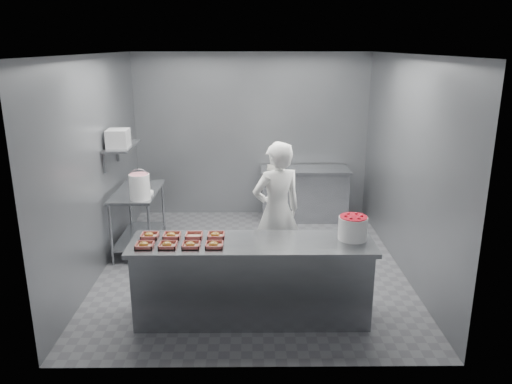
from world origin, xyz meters
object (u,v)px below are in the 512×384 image
service_counter (252,280)px  tray_1 (168,245)px  tray_2 (191,245)px  back_counter (304,194)px  prep_table (138,211)px  tray_0 (144,245)px  tray_3 (214,245)px  tray_6 (194,235)px  glaze_bucket (140,186)px  worker (277,212)px  strawberry_tub (353,227)px  tray_4 (150,235)px  appliance (118,138)px  tray_5 (172,235)px  tray_7 (216,235)px

service_counter → tray_1: (-0.87, -0.13, 0.47)m
service_counter → tray_2: 0.80m
service_counter → back_counter: (0.90, 3.25, -0.00)m
prep_table → back_counter: bearing=27.0°
tray_0 → tray_3: (0.72, 0.00, 0.00)m
tray_6 → glaze_bucket: 1.66m
tray_0 → tray_1: (0.24, 0.00, 0.00)m
worker → strawberry_tub: size_ratio=5.77×
tray_6 → strawberry_tub: (1.71, -0.07, 0.12)m
tray_1 → tray_2: size_ratio=1.00×
prep_table → tray_2: size_ratio=6.40×
tray_1 → tray_0: bearing=180.0°
tray_0 → worker: (1.43, 1.13, -0.03)m
service_counter → tray_4: bearing=173.1°
tray_0 → strawberry_tub: size_ratio=0.60×
tray_6 → worker: size_ratio=0.10×
tray_0 → glaze_bucket: glaze_bucket is taller
service_counter → tray_3: tray_3 is taller
service_counter → appliance: (-1.82, 1.80, 1.23)m
worker → service_counter: bearing=50.1°
tray_0 → tray_4: same height
tray_2 → tray_5: size_ratio=1.00×
glaze_bucket → appliance: size_ratio=1.31×
tray_7 → tray_1: bearing=-150.7°
prep_table → glaze_bucket: size_ratio=2.84×
tray_0 → tray_6: 0.55m
tray_3 → worker: 1.34m
prep_table → worker: bearing=-25.9°
tray_6 → tray_1: bearing=-132.0°
tray_3 → strawberry_tub: size_ratio=0.60×
tray_4 → tray_7: (0.72, 0.00, 0.00)m
glaze_bucket → worker: bearing=-16.3°
tray_2 → worker: size_ratio=0.10×
tray_7 → appliance: 2.32m
strawberry_tub → glaze_bucket: size_ratio=0.74×
strawberry_tub → appliance: bearing=149.2°
tray_5 → tray_7: (0.48, 0.00, 0.00)m
tray_2 → strawberry_tub: (1.71, 0.20, 0.12)m
glaze_bucket → back_counter: bearing=35.5°
service_counter → appliance: 2.84m
tray_1 → tray_7: bearing=29.3°
service_counter → tray_1: 1.00m
tray_7 → tray_3: bearing=-90.0°
tray_3 → tray_6: tray_3 is taller
tray_5 → back_counter: bearing=60.3°
tray_5 → glaze_bucket: (-0.64, 1.40, 0.16)m
service_counter → glaze_bucket: size_ratio=6.15×
service_counter → worker: (0.31, 1.00, 0.44)m
back_counter → strawberry_tub: 3.24m
tray_1 → tray_3: 0.48m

